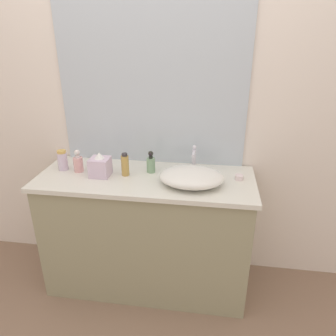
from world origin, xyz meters
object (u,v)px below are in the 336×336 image
at_px(spray_can, 63,160).
at_px(tissue_box, 100,166).
at_px(sink_basin, 191,177).
at_px(soap_dispenser, 151,164).
at_px(lotion_bottle, 125,165).
at_px(candle_jar, 239,177).
at_px(perfume_bottle, 78,163).

height_order(spray_can, tissue_box, tissue_box).
distance_m(sink_basin, tissue_box, 0.60).
bearing_deg(spray_can, soap_dispenser, 4.24).
bearing_deg(lotion_bottle, candle_jar, 2.87).
height_order(sink_basin, spray_can, spray_can).
height_order(soap_dispenser, perfume_bottle, perfume_bottle).
xyz_separation_m(lotion_bottle, tissue_box, (-0.16, -0.03, -0.00)).
distance_m(lotion_bottle, tissue_box, 0.16).
xyz_separation_m(sink_basin, candle_jar, (0.29, 0.11, -0.03)).
bearing_deg(perfume_bottle, soap_dispenser, 6.88).
bearing_deg(perfume_bottle, candle_jar, 1.18).
bearing_deg(tissue_box, candle_jar, 4.36).
height_order(sink_basin, perfume_bottle, perfume_bottle).
bearing_deg(spray_can, tissue_box, -11.84).
relative_size(lotion_bottle, tissue_box, 0.94).
height_order(spray_can, candle_jar, spray_can).
height_order(soap_dispenser, lotion_bottle, lotion_bottle).
xyz_separation_m(soap_dispenser, perfume_bottle, (-0.48, -0.06, 0.00)).
bearing_deg(soap_dispenser, perfume_bottle, -173.12).
xyz_separation_m(perfume_bottle, tissue_box, (0.17, -0.05, 0.01)).
distance_m(sink_basin, spray_can, 0.88).
xyz_separation_m(spray_can, tissue_box, (0.29, -0.06, 0.00)).
distance_m(soap_dispenser, spray_can, 0.60).
xyz_separation_m(lotion_bottle, spray_can, (-0.44, 0.03, -0.00)).
distance_m(sink_basin, lotion_bottle, 0.44).
relative_size(sink_basin, candle_jar, 7.61).
relative_size(spray_can, candle_jar, 2.62).
relative_size(lotion_bottle, spray_can, 1.11).
bearing_deg(candle_jar, sink_basin, -160.02).
xyz_separation_m(soap_dispenser, candle_jar, (0.58, -0.04, -0.04)).
bearing_deg(perfume_bottle, sink_basin, -6.38).
bearing_deg(candle_jar, lotion_bottle, -177.13).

